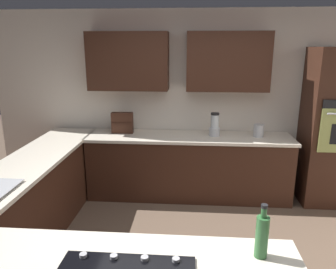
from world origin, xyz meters
The scene contains 10 objects.
wall_back centered at (0.07, -2.04, 1.46)m, with size 6.00×0.44×2.60m.
lower_cabinets_back centered at (0.10, -1.72, 0.43)m, with size 2.80×0.60×0.86m, color #381E14.
countertop_back centered at (0.10, -1.72, 0.88)m, with size 2.84×0.64×0.04m, color silver.
lower_cabinets_side centered at (1.82, -0.55, 0.43)m, with size 0.60×2.90×0.86m, color #381E14.
countertop_side centered at (1.82, -0.55, 0.88)m, with size 0.64×2.94×0.04m, color silver.
wall_oven centered at (-1.85, -1.72, 1.05)m, with size 0.80×0.66×2.09m.
blender centered at (-0.25, -1.75, 1.04)m, with size 0.15×0.15×0.32m.
spice_rack centered at (1.05, -1.80, 1.05)m, with size 0.30×0.11×0.30m.
kettle centered at (-0.85, -1.75, 0.98)m, with size 0.14×0.14×0.17m, color #B7BABF.
second_bottle centered at (-0.35, 0.90, 1.04)m, with size 0.08×0.08×0.34m.
Camera 1 is at (0.07, 2.57, 2.09)m, focal length 34.27 mm.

